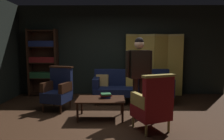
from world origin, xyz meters
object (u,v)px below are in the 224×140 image
(bookshelf, at_px, (43,62))
(book_red_leather, at_px, (106,96))
(coffee_table, at_px, (101,101))
(velvet_couch, at_px, (132,85))
(armchair_gilt_accent, at_px, (153,104))
(standing_figure, at_px, (139,70))
(book_navy_cloth, at_px, (106,97))
(folding_screen, at_px, (154,64))
(book_green_cloth, at_px, (106,94))
(armchair_wing_left, at_px, (58,90))

(bookshelf, distance_m, book_red_leather, 2.94)
(coffee_table, bearing_deg, velvet_couch, 60.47)
(armchair_gilt_accent, bearing_deg, standing_figure, 103.98)
(armchair_gilt_accent, bearing_deg, coffee_table, 145.14)
(book_navy_cloth, xyz_separation_m, book_red_leather, (-0.00, 0.00, 0.03))
(standing_figure, distance_m, book_navy_cloth, 0.91)
(folding_screen, bearing_deg, velvet_couch, -133.75)
(bookshelf, relative_size, velvet_couch, 0.97)
(standing_figure, height_order, book_green_cloth, standing_figure)
(armchair_wing_left, xyz_separation_m, standing_figure, (1.86, -0.58, 0.54))
(coffee_table, height_order, armchair_gilt_accent, armchair_gilt_accent)
(armchair_wing_left, bearing_deg, book_red_leather, -24.19)
(velvet_couch, height_order, book_navy_cloth, velvet_couch)
(bookshelf, bearing_deg, book_red_leather, -45.29)
(folding_screen, bearing_deg, book_green_cloth, -124.25)
(bookshelf, xyz_separation_m, armchair_wing_left, (0.86, -1.52, -0.57))
(velvet_couch, relative_size, armchair_wing_left, 2.04)
(book_green_cloth, bearing_deg, folding_screen, 55.75)
(book_navy_cloth, bearing_deg, coffee_table, -145.13)
(bookshelf, bearing_deg, book_green_cloth, -45.29)
(velvet_couch, xyz_separation_m, book_red_leather, (-0.67, -1.30, 0.02))
(armchair_wing_left, relative_size, book_red_leather, 4.27)
(folding_screen, height_order, armchair_wing_left, folding_screen)
(velvet_couch, relative_size, coffee_table, 2.12)
(folding_screen, distance_m, armchair_wing_left, 3.05)
(standing_figure, distance_m, book_green_cloth, 0.87)
(standing_figure, bearing_deg, coffee_table, -178.60)
(book_navy_cloth, relative_size, book_red_leather, 0.84)
(bookshelf, distance_m, armchair_wing_left, 1.84)
(book_navy_cloth, bearing_deg, standing_figure, -4.41)
(standing_figure, bearing_deg, book_red_leather, 175.59)
(armchair_gilt_accent, xyz_separation_m, book_green_cloth, (-0.86, 0.75, 0.01))
(armchair_wing_left, distance_m, book_red_leather, 1.28)
(bookshelf, distance_m, standing_figure, 3.43)
(book_green_cloth, bearing_deg, standing_figure, -4.41)
(armchair_wing_left, bearing_deg, folding_screen, 30.98)
(folding_screen, relative_size, book_red_leather, 7.81)
(book_green_cloth, bearing_deg, coffee_table, -145.13)
(coffee_table, distance_m, standing_figure, 1.03)
(bookshelf, xyz_separation_m, book_navy_cloth, (2.03, -2.05, -0.62))
(book_green_cloth, bearing_deg, velvet_couch, 62.62)
(bookshelf, height_order, coffee_table, bookshelf)
(bookshelf, bearing_deg, book_navy_cloth, -45.29)
(book_green_cloth, bearing_deg, armchair_gilt_accent, -40.86)
(armchair_wing_left, height_order, book_navy_cloth, armchair_wing_left)
(book_red_leather, relative_size, book_green_cloth, 1.16)
(velvet_couch, height_order, armchair_wing_left, armchair_wing_left)
(armchair_gilt_accent, bearing_deg, armchair_wing_left, 147.94)
(folding_screen, distance_m, coffee_table, 2.70)
(armchair_gilt_accent, distance_m, book_navy_cloth, 1.14)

